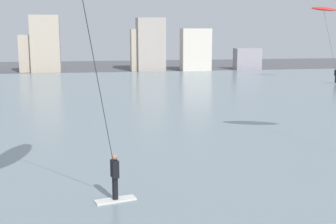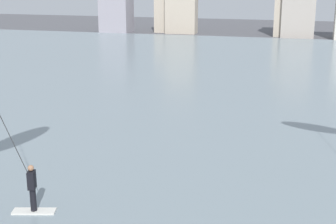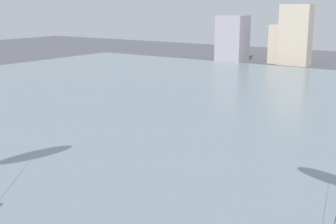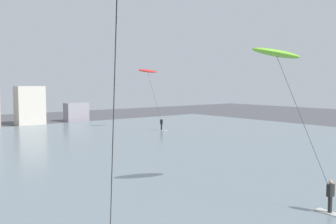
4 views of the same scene
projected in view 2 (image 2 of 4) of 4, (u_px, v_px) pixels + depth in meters
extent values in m
cube|color=gray|center=(251.00, 84.00, 35.56)|extent=(84.00, 52.00, 0.10)
cube|color=gray|center=(116.00, 8.00, 65.15)|extent=(3.74, 3.28, 6.22)
cube|color=#B7A893|center=(171.00, 13.00, 65.44)|extent=(4.07, 2.30, 5.07)
cube|color=#B7A893|center=(181.00, 3.00, 63.92)|extent=(3.89, 2.08, 7.73)
cube|color=#B7A893|center=(288.00, 12.00, 60.98)|extent=(3.08, 2.03, 5.86)
cube|color=#A89E93|center=(299.00, 6.00, 60.60)|extent=(3.86, 3.53, 7.40)
cube|color=silver|center=(34.00, 211.00, 16.57)|extent=(1.46, 0.76, 0.06)
cylinder|color=black|center=(33.00, 200.00, 16.45)|extent=(0.20, 0.20, 0.78)
cube|color=black|center=(32.00, 180.00, 16.27)|extent=(0.30, 0.38, 0.60)
sphere|color=#9E7051|center=(31.00, 168.00, 16.16)|extent=(0.20, 0.20, 0.20)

